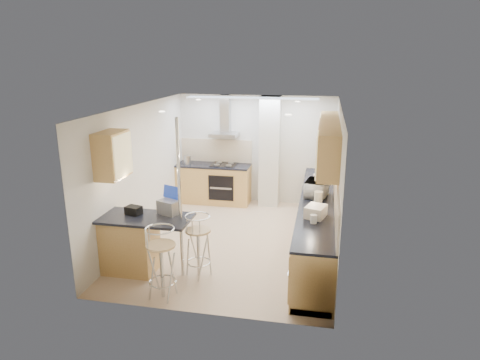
% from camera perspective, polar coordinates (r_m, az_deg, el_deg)
% --- Properties ---
extents(ground, '(4.80, 4.80, 0.00)m').
position_cam_1_polar(ground, '(8.10, -0.71, -8.11)').
color(ground, '#CDA989').
rests_on(ground, ground).
extents(room_shell, '(3.64, 4.84, 2.51)m').
position_cam_1_polar(room_shell, '(7.91, 2.12, 3.07)').
color(room_shell, silver).
rests_on(room_shell, ground).
extents(right_counter, '(0.63, 4.40, 0.92)m').
position_cam_1_polar(right_counter, '(7.77, 10.21, -5.77)').
color(right_counter, tan).
rests_on(right_counter, ground).
extents(back_counter, '(1.70, 0.63, 0.92)m').
position_cam_1_polar(back_counter, '(10.07, -3.52, -0.44)').
color(back_counter, tan).
rests_on(back_counter, ground).
extents(peninsula, '(1.47, 0.72, 0.94)m').
position_cam_1_polar(peninsula, '(6.97, -12.44, -8.40)').
color(peninsula, tan).
rests_on(peninsula, ground).
extents(microwave, '(0.45, 0.58, 0.29)m').
position_cam_1_polar(microwave, '(7.74, 10.17, -1.12)').
color(microwave, silver).
rests_on(microwave, right_counter).
extents(laptop, '(0.39, 0.35, 0.22)m').
position_cam_1_polar(laptop, '(6.83, -9.41, -3.56)').
color(laptop, '#929499').
rests_on(laptop, peninsula).
extents(bag, '(0.27, 0.22, 0.13)m').
position_cam_1_polar(bag, '(6.94, -14.00, -3.93)').
color(bag, black).
rests_on(bag, peninsula).
extents(bar_stool_near, '(0.54, 0.54, 1.07)m').
position_cam_1_polar(bar_stool_near, '(6.22, -10.41, -10.81)').
color(bar_stool_near, tan).
rests_on(bar_stool_near, ground).
extents(bar_stool_end, '(0.47, 0.47, 1.01)m').
position_cam_1_polar(bar_stool_end, '(6.73, -5.58, -8.71)').
color(bar_stool_end, tan).
rests_on(bar_stool_end, ground).
extents(jar_a, '(0.15, 0.15, 0.17)m').
position_cam_1_polar(jar_a, '(8.45, 11.54, -0.14)').
color(jar_a, white).
rests_on(jar_a, right_counter).
extents(jar_b, '(0.13, 0.13, 0.15)m').
position_cam_1_polar(jar_b, '(8.69, 10.10, 0.30)').
color(jar_b, white).
rests_on(jar_b, right_counter).
extents(jar_c, '(0.17, 0.17, 0.22)m').
position_cam_1_polar(jar_c, '(7.35, 10.39, -2.35)').
color(jar_c, beige).
rests_on(jar_c, right_counter).
extents(jar_d, '(0.12, 0.12, 0.13)m').
position_cam_1_polar(jar_d, '(6.52, 9.78, -5.14)').
color(jar_d, silver).
rests_on(jar_d, right_counter).
extents(bread_bin, '(0.36, 0.41, 0.18)m').
position_cam_1_polar(bread_bin, '(6.76, 10.06, -4.15)').
color(bread_bin, white).
rests_on(bread_bin, right_counter).
extents(kettle, '(0.16, 0.16, 0.21)m').
position_cam_1_polar(kettle, '(10.01, -7.04, 2.69)').
color(kettle, '#ACADB1').
rests_on(kettle, back_counter).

